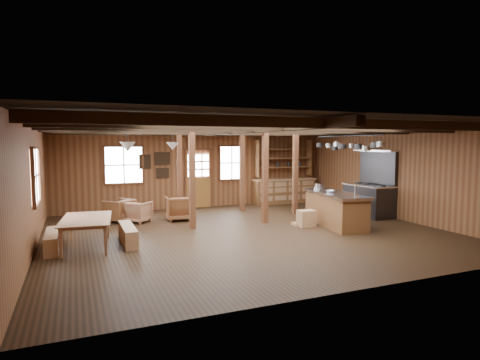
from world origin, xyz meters
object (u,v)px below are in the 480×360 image
object	(u,v)px
armchair_a	(119,210)
armchair_c	(137,212)
dining_table	(89,233)
armchair_b	(179,208)
kitchen_island	(335,209)
commercial_range	(370,195)

from	to	relation	value
armchair_a	armchair_c	world-z (taller)	armchair_a
dining_table	armchair_a	size ratio (longest dim) A/B	2.51
armchair_b	dining_table	bearing A→B (deg)	46.62
dining_table	armchair_c	distance (m)	2.87
armchair_a	armchair_c	size ratio (longest dim) A/B	1.08
kitchen_island	dining_table	world-z (taller)	kitchen_island
armchair_a	armchair_c	distance (m)	0.57
armchair_a	armchair_c	xyz separation A→B (m)	(0.48, -0.29, -0.02)
dining_table	armchair_c	bearing A→B (deg)	-24.10
armchair_a	armchair_b	distance (m)	1.76
commercial_range	armchair_a	distance (m)	7.87
armchair_c	armchair_a	bearing A→B (deg)	9.75
dining_table	armchair_b	xyz separation A→B (m)	(2.66, 2.32, 0.04)
armchair_b	armchair_c	distance (m)	1.23
kitchen_island	armchair_a	distance (m)	6.32
kitchen_island	armchair_b	bearing A→B (deg)	157.13
kitchen_island	commercial_range	size ratio (longest dim) A/B	1.23
commercial_range	armchair_b	bearing A→B (deg)	164.80
armchair_a	armchair_b	bearing A→B (deg)	126.20
armchair_c	dining_table	bearing A→B (deg)	100.94
commercial_range	armchair_c	size ratio (longest dim) A/B	3.07
commercial_range	armchair_b	xyz separation A→B (m)	(-5.89, 1.60, -0.30)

